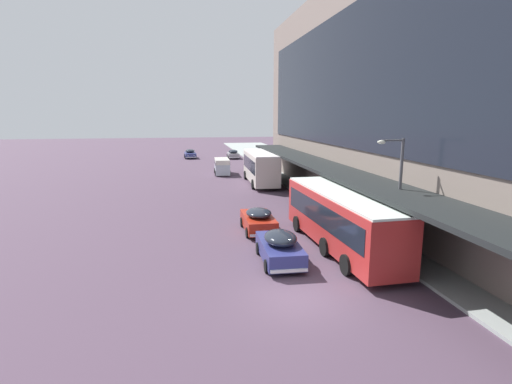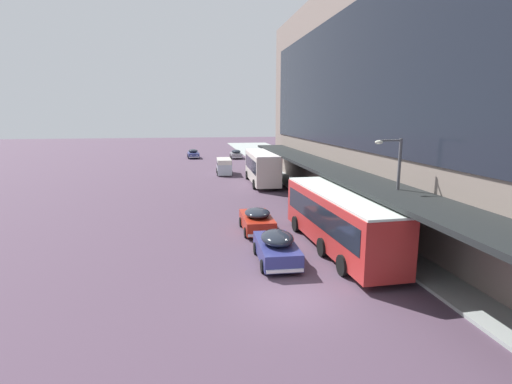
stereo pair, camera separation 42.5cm
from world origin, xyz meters
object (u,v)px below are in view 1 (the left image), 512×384
Objects in this scene: transit_bus_kerbside_rear at (260,166)px; sedan_oncoming_front at (258,220)px; fire_hydrant at (323,201)px; sedan_far_back at (190,154)px; street_lamp at (397,186)px; sedan_lead_mid at (233,154)px; sedan_trailing_mid at (280,247)px; vw_van at (222,166)px; transit_bus_kerbside_front at (340,217)px; pedestrian_at_kerb at (374,225)px.

transit_bus_kerbside_rear is 18.17m from sedan_oncoming_front.
fire_hydrant is (2.94, -11.91, -1.48)m from transit_bus_kerbside_rear.
sedan_far_back is 52.26m from street_lamp.
sedan_lead_mid is 38.32m from fire_hydrant.
sedan_lead_mid is (3.79, 44.09, -0.02)m from sedan_oncoming_front.
sedan_trailing_mid is 31.34m from vw_van.
sedan_trailing_mid is 6.45× the size of fire_hydrant.
transit_bus_kerbside_front is at bearing -81.63° from sedan_far_back.
fire_hydrant is (6.43, 11.44, -0.33)m from sedan_trailing_mid.
pedestrian_at_kerb is (2.50, -21.59, -0.80)m from transit_bus_kerbside_rear.
sedan_far_back is 41.05m from fire_hydrant.
sedan_far_back is at bearing 104.12° from fire_hydrant.
pedestrian_at_kerb reaches higher than sedan_far_back.
transit_bus_kerbside_front is 1.88× the size of street_lamp.
sedan_trailing_mid is at bearing -90.09° from vw_van.
sedan_oncoming_front is at bearing -101.32° from transit_bus_kerbside_rear.
street_lamp is (9.85, -51.23, 2.99)m from sedan_far_back.
sedan_far_back is 20.24m from vw_van.
street_lamp reaches higher than sedan_trailing_mid.
sedan_lead_mid is at bearing 85.09° from sedan_oncoming_front.
vw_van is at bearing 101.35° from pedestrian_at_kerb.
transit_bus_kerbside_front reaches higher than sedan_lead_mid.
sedan_oncoming_front is 44.25m from sedan_lead_mid.
fire_hydrant is (2.71, -38.22, -0.25)m from sedan_lead_mid.
sedan_oncoming_front is 6.08× the size of fire_hydrant.
sedan_oncoming_front is at bearing 138.76° from street_lamp.
sedan_lead_mid is at bearing 92.94° from street_lamp.
sedan_lead_mid is 0.73× the size of street_lamp.
fire_hydrant is (0.16, 11.42, -3.25)m from street_lamp.
street_lamp is at bearing -83.22° from transit_bus_kerbside_rear.
street_lamp is at bearing -81.03° from pedestrian_at_kerb.
pedestrian_at_kerb reaches higher than sedan_lead_mid.
sedan_trailing_mid is 13.13m from fire_hydrant.
street_lamp is 8.71× the size of fire_hydrant.
sedan_oncoming_front is 8.93m from street_lamp.
fire_hydrant is (0.44, 9.68, -0.69)m from pedestrian_at_kerb.
transit_bus_kerbside_front reaches higher than fire_hydrant.
sedan_trailing_mid is at bearing -119.33° from fire_hydrant.
transit_bus_kerbside_front is at bearing -47.76° from sedan_oncoming_front.
transit_bus_kerbside_front is at bearing -89.96° from sedan_lead_mid.
sedan_far_back is (-7.34, 49.89, -1.10)m from transit_bus_kerbside_front.
transit_bus_kerbside_front is at bearing -170.03° from pedestrian_at_kerb.
transit_bus_kerbside_front reaches higher than sedan_trailing_mid.
transit_bus_kerbside_front reaches higher than vw_van.
sedan_oncoming_front is 0.94× the size of sedan_trailing_mid.
pedestrian_at_kerb is 2.65× the size of fire_hydrant.
vw_van is at bearing 97.04° from transit_bus_kerbside_front.
sedan_trailing_mid is at bearing -94.28° from sedan_lead_mid.
pedestrian_at_kerb is at bearing -83.40° from transit_bus_kerbside_rear.
vw_van reaches higher than sedan_oncoming_front.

